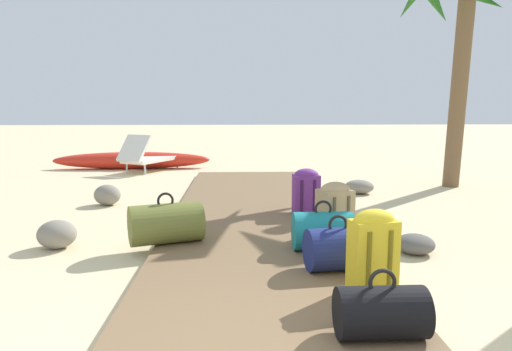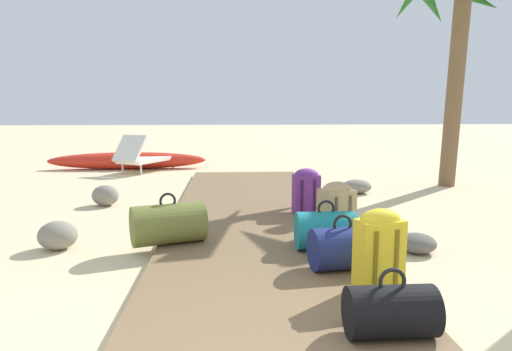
{
  "view_description": "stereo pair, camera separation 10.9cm",
  "coord_description": "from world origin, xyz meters",
  "px_view_note": "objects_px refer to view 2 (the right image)",
  "views": [
    {
      "loc": [
        -0.17,
        -1.34,
        1.42
      ],
      "look_at": [
        0.03,
        4.43,
        0.55
      ],
      "focal_mm": 32.92,
      "sensor_mm": 36.0,
      "label": 1
    },
    {
      "loc": [
        -0.28,
        -1.34,
        1.42
      ],
      "look_at": [
        0.03,
        4.43,
        0.55
      ],
      "focal_mm": 32.92,
      "sensor_mm": 36.0,
      "label": 2
    }
  ],
  "objects_px": {
    "backpack_yellow": "(379,249)",
    "backpack_purple": "(306,190)",
    "palm_tree_far_right": "(459,9)",
    "kayak": "(127,160)",
    "duffel_bag_olive": "(168,224)",
    "backpack_tan": "(337,207)",
    "lounge_chair": "(144,157)",
    "duffel_bag_navy": "(342,248)",
    "duffel_bag_teal": "(326,230)",
    "duffel_bag_black": "(391,311)"
  },
  "relations": [
    {
      "from": "duffel_bag_navy",
      "to": "duffel_bag_black",
      "type": "height_order",
      "value": "duffel_bag_navy"
    },
    {
      "from": "backpack_tan",
      "to": "duffel_bag_navy",
      "type": "bearing_deg",
      "value": -100.24
    },
    {
      "from": "backpack_yellow",
      "to": "palm_tree_far_right",
      "type": "relative_size",
      "value": 0.16
    },
    {
      "from": "backpack_purple",
      "to": "kayak",
      "type": "distance_m",
      "value": 5.89
    },
    {
      "from": "duffel_bag_olive",
      "to": "backpack_tan",
      "type": "bearing_deg",
      "value": 7.6
    },
    {
      "from": "backpack_yellow",
      "to": "backpack_purple",
      "type": "bearing_deg",
      "value": 92.88
    },
    {
      "from": "duffel_bag_teal",
      "to": "lounge_chair",
      "type": "xyz_separation_m",
      "value": [
        -2.73,
        5.87,
        0.07
      ]
    },
    {
      "from": "duffel_bag_teal",
      "to": "kayak",
      "type": "bearing_deg",
      "value": 116.64
    },
    {
      "from": "duffel_bag_navy",
      "to": "kayak",
      "type": "relative_size",
      "value": 0.15
    },
    {
      "from": "duffel_bag_navy",
      "to": "kayak",
      "type": "height_order",
      "value": "duffel_bag_navy"
    },
    {
      "from": "duffel_bag_black",
      "to": "lounge_chair",
      "type": "xyz_separation_m",
      "value": [
        -2.77,
        7.56,
        0.09
      ]
    },
    {
      "from": "duffel_bag_black",
      "to": "palm_tree_far_right",
      "type": "relative_size",
      "value": 0.13
    },
    {
      "from": "backpack_tan",
      "to": "backpack_yellow",
      "type": "distance_m",
      "value": 1.52
    },
    {
      "from": "duffel_bag_black",
      "to": "backpack_purple",
      "type": "bearing_deg",
      "value": 89.83
    },
    {
      "from": "backpack_purple",
      "to": "duffel_bag_olive",
      "type": "distance_m",
      "value": 1.96
    },
    {
      "from": "duffel_bag_black",
      "to": "kayak",
      "type": "relative_size",
      "value": 0.15
    },
    {
      "from": "duffel_bag_olive",
      "to": "backpack_purple",
      "type": "bearing_deg",
      "value": 37.93
    },
    {
      "from": "backpack_tan",
      "to": "backpack_purple",
      "type": "distance_m",
      "value": 0.99
    },
    {
      "from": "backpack_tan",
      "to": "duffel_bag_olive",
      "type": "bearing_deg",
      "value": -172.4
    },
    {
      "from": "backpack_tan",
      "to": "lounge_chair",
      "type": "bearing_deg",
      "value": 118.65
    },
    {
      "from": "duffel_bag_navy",
      "to": "duffel_bag_teal",
      "type": "bearing_deg",
      "value": 92.41
    },
    {
      "from": "backpack_yellow",
      "to": "backpack_purple",
      "type": "distance_m",
      "value": 2.49
    },
    {
      "from": "backpack_purple",
      "to": "kayak",
      "type": "height_order",
      "value": "backpack_purple"
    },
    {
      "from": "palm_tree_far_right",
      "to": "lounge_chair",
      "type": "bearing_deg",
      "value": 158.65
    },
    {
      "from": "kayak",
      "to": "backpack_purple",
      "type": "bearing_deg",
      "value": -56.55
    },
    {
      "from": "kayak",
      "to": "duffel_bag_navy",
      "type": "bearing_deg",
      "value": -65.05
    },
    {
      "from": "lounge_chair",
      "to": "kayak",
      "type": "relative_size",
      "value": 0.46
    },
    {
      "from": "backpack_tan",
      "to": "backpack_yellow",
      "type": "relative_size",
      "value": 0.91
    },
    {
      "from": "duffel_bag_navy",
      "to": "lounge_chair",
      "type": "xyz_separation_m",
      "value": [
        -2.75,
        6.42,
        0.07
      ]
    },
    {
      "from": "duffel_bag_teal",
      "to": "lounge_chair",
      "type": "relative_size",
      "value": 0.34
    },
    {
      "from": "backpack_yellow",
      "to": "backpack_purple",
      "type": "xyz_separation_m",
      "value": [
        -0.13,
        2.49,
        -0.02
      ]
    },
    {
      "from": "duffel_bag_black",
      "to": "duffel_bag_navy",
      "type": "bearing_deg",
      "value": 90.86
    },
    {
      "from": "duffel_bag_olive",
      "to": "duffel_bag_teal",
      "type": "bearing_deg",
      "value": -9.75
    },
    {
      "from": "duffel_bag_teal",
      "to": "kayak",
      "type": "xyz_separation_m",
      "value": [
        -3.2,
        6.37,
        -0.07
      ]
    },
    {
      "from": "duffel_bag_olive",
      "to": "kayak",
      "type": "height_order",
      "value": "duffel_bag_olive"
    },
    {
      "from": "palm_tree_far_right",
      "to": "duffel_bag_teal",
      "type": "bearing_deg",
      "value": -128.51
    },
    {
      "from": "duffel_bag_olive",
      "to": "kayak",
      "type": "xyz_separation_m",
      "value": [
        -1.71,
        6.12,
        -0.09
      ]
    },
    {
      "from": "palm_tree_far_right",
      "to": "duffel_bag_black",
      "type": "bearing_deg",
      "value": -118.23
    },
    {
      "from": "backpack_purple",
      "to": "duffel_bag_teal",
      "type": "bearing_deg",
      "value": -91.96
    },
    {
      "from": "backpack_tan",
      "to": "duffel_bag_black",
      "type": "distance_m",
      "value": 2.19
    },
    {
      "from": "duffel_bag_olive",
      "to": "lounge_chair",
      "type": "height_order",
      "value": "lounge_chair"
    },
    {
      "from": "duffel_bag_black",
      "to": "palm_tree_far_right",
      "type": "xyz_separation_m",
      "value": [
        2.87,
        5.35,
        2.76
      ]
    },
    {
      "from": "palm_tree_far_right",
      "to": "lounge_chair",
      "type": "xyz_separation_m",
      "value": [
        -5.64,
        2.21,
        -2.67
      ]
    },
    {
      "from": "duffel_bag_navy",
      "to": "duffel_bag_teal",
      "type": "xyz_separation_m",
      "value": [
        -0.02,
        0.55,
        0.0
      ]
    },
    {
      "from": "backpack_tan",
      "to": "duffel_bag_olive",
      "type": "height_order",
      "value": "backpack_tan"
    },
    {
      "from": "backpack_purple",
      "to": "duffel_bag_olive",
      "type": "bearing_deg",
      "value": -142.07
    },
    {
      "from": "backpack_yellow",
      "to": "duffel_bag_teal",
      "type": "xyz_separation_m",
      "value": [
        -0.18,
        1.03,
        -0.14
      ]
    },
    {
      "from": "duffel_bag_teal",
      "to": "duffel_bag_olive",
      "type": "relative_size",
      "value": 0.71
    },
    {
      "from": "backpack_purple",
      "to": "duffel_bag_black",
      "type": "height_order",
      "value": "backpack_purple"
    },
    {
      "from": "duffel_bag_black",
      "to": "duffel_bag_teal",
      "type": "bearing_deg",
      "value": 91.36
    }
  ]
}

